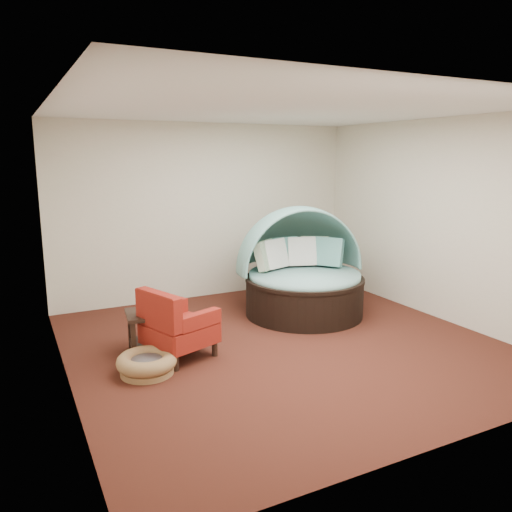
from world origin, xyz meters
name	(u,v)px	position (x,y,z in m)	size (l,w,h in m)	color
floor	(283,344)	(0.00, 0.00, 0.00)	(5.00, 5.00, 0.00)	#491D15
wall_back	(208,211)	(0.00, 2.50, 1.40)	(5.00, 5.00, 0.00)	beige
wall_front	(453,277)	(0.00, -2.50, 1.40)	(5.00, 5.00, 0.00)	beige
wall_left	(59,249)	(-2.50, 0.00, 1.40)	(5.00, 5.00, 0.00)	beige
wall_right	(439,220)	(2.50, 0.00, 1.40)	(5.00, 5.00, 0.00)	beige
ceiling	(286,109)	(0.00, 0.00, 2.80)	(5.00, 5.00, 0.00)	white
canopy_daybed	(302,264)	(0.87, 1.00, 0.73)	(2.00, 1.95, 1.57)	black
pet_basket	(147,363)	(-1.73, -0.09, 0.12)	(0.66, 0.66, 0.22)	olive
red_armchair	(176,326)	(-1.31, 0.19, 0.38)	(0.90, 0.90, 0.83)	black
side_table	(149,326)	(-1.54, 0.49, 0.32)	(0.58, 0.58, 0.49)	black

